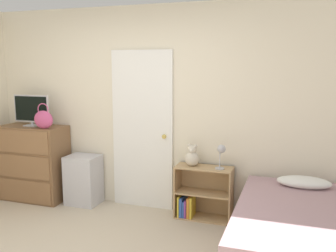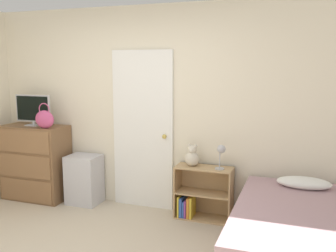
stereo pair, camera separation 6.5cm
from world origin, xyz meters
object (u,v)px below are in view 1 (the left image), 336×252
(tv, at_px, (32,110))
(teddy_bear, at_px, (192,157))
(dresser, at_px, (34,163))
(bed, at_px, (303,238))
(bookshelf, at_px, (200,196))
(storage_bin, at_px, (84,180))
(desk_lamp, at_px, (221,152))
(handbag, at_px, (43,119))

(tv, xyz_separation_m, teddy_bear, (2.20, 0.07, -0.48))
(dresser, relative_size, tv, 1.89)
(tv, xyz_separation_m, bed, (3.46, -0.71, -0.96))
(dresser, relative_size, bookshelf, 1.50)
(dresser, relative_size, bed, 0.54)
(teddy_bear, xyz_separation_m, bed, (1.26, -0.79, -0.47))
(storage_bin, relative_size, teddy_bear, 2.46)
(storage_bin, bearing_deg, teddy_bear, 1.18)
(desk_lamp, xyz_separation_m, bed, (0.90, -0.75, -0.57))
(tv, distance_m, bed, 3.66)
(dresser, bearing_deg, tv, 93.40)
(handbag, height_order, teddy_bear, handbag)
(handbag, relative_size, bookshelf, 0.49)
(tv, relative_size, teddy_bear, 2.04)
(tv, bearing_deg, handbag, -25.46)
(handbag, height_order, bookshelf, handbag)
(dresser, xyz_separation_m, bed, (3.46, -0.70, -0.23))
(bookshelf, bearing_deg, storage_bin, -178.59)
(dresser, bearing_deg, bed, -11.49)
(storage_bin, relative_size, bookshelf, 0.96)
(handbag, height_order, storage_bin, handbag)
(bookshelf, relative_size, teddy_bear, 2.57)
(bed, bearing_deg, dresser, 168.51)
(bed, bearing_deg, desk_lamp, 140.43)
(bookshelf, xyz_separation_m, bed, (1.16, -0.79, 0.00))
(dresser, bearing_deg, handbag, -23.86)
(tv, height_order, desk_lamp, tv)
(storage_bin, bearing_deg, desk_lamp, -0.32)
(dresser, distance_m, teddy_bear, 2.22)
(dresser, distance_m, tv, 0.73)
(desk_lamp, relative_size, bed, 0.15)
(bed, bearing_deg, handbag, 169.70)
(tv, height_order, bed, tv)
(dresser, bearing_deg, teddy_bear, 2.15)
(storage_bin, bearing_deg, bed, -15.49)
(handbag, distance_m, storage_bin, 0.94)
(dresser, distance_m, bed, 3.54)
(bookshelf, bearing_deg, tv, -177.98)
(tv, bearing_deg, bed, -11.65)
(handbag, bearing_deg, storage_bin, 21.98)
(storage_bin, height_order, teddy_bear, teddy_bear)
(tv, xyz_separation_m, handbag, (0.29, -0.14, -0.10))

